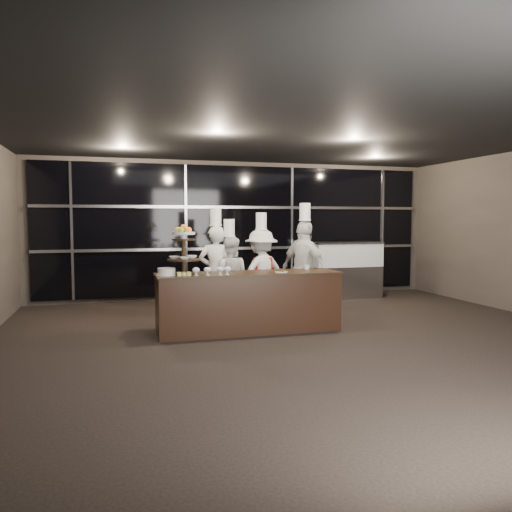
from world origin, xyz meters
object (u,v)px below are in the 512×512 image
object	(u,v)px
chef_b	(229,277)
chef_c	(261,273)
chef_d	(305,268)
buffet_counter	(249,302)
chef_a	(216,271)
display_stand	(184,246)
display_case	(345,267)
layer_cake	(166,272)

from	to	relation	value
chef_b	chef_c	size ratio (longest dim) A/B	0.94
chef_d	chef_b	bearing A→B (deg)	168.50
buffet_counter	chef_a	xyz separation A→B (m)	(-0.30, 1.09, 0.38)
display_stand	chef_b	world-z (taller)	chef_b
buffet_counter	display_case	xyz separation A→B (m)	(2.93, 2.68, 0.22)
display_case	chef_a	distance (m)	3.61
display_case	display_stand	bearing A→B (deg)	-145.69
display_stand	layer_cake	size ratio (longest dim) A/B	2.48
layer_cake	display_case	world-z (taller)	display_case
display_case	chef_d	distance (m)	2.55
chef_b	layer_cake	bearing A→B (deg)	-137.03
layer_cake	buffet_counter	bearing A→B (deg)	2.27
layer_cake	chef_c	world-z (taller)	chef_c
layer_cake	chef_d	distance (m)	2.64
buffet_counter	chef_c	distance (m)	1.25
chef_a	chef_b	bearing A→B (deg)	-5.38
buffet_counter	display_stand	bearing A→B (deg)	-179.99
layer_cake	display_stand	bearing A→B (deg)	10.81
display_case	chef_d	xyz separation A→B (m)	(-1.70, -1.88, 0.19)
chef_b	chef_a	bearing A→B (deg)	174.62
buffet_counter	chef_d	xyz separation A→B (m)	(1.23, 0.80, 0.41)
layer_cake	chef_c	bearing A→B (deg)	32.58
buffet_counter	chef_d	bearing A→B (deg)	32.99
display_stand	chef_c	distance (m)	1.95
buffet_counter	chef_b	xyz separation A→B (m)	(-0.07, 1.06, 0.27)
display_stand	chef_a	distance (m)	1.38
display_case	chef_b	world-z (taller)	chef_b
layer_cake	display_case	distance (m)	5.01
display_stand	chef_b	distance (m)	1.54
chef_a	chef_c	world-z (taller)	chef_a
display_stand	chef_c	xyz separation A→B (m)	(1.52, 1.09, -0.55)
layer_cake	chef_d	size ratio (longest dim) A/B	0.15
display_stand	chef_d	bearing A→B (deg)	19.71
buffet_counter	layer_cake	bearing A→B (deg)	-177.73
chef_d	layer_cake	bearing A→B (deg)	-161.18
display_stand	layer_cake	xyz separation A→B (m)	(-0.26, -0.05, -0.37)
buffet_counter	chef_a	bearing A→B (deg)	105.30
buffet_counter	chef_d	distance (m)	1.52
chef_a	chef_b	xyz separation A→B (m)	(0.23, -0.02, -0.11)
chef_b	buffet_counter	bearing A→B (deg)	-86.44
buffet_counter	layer_cake	distance (m)	1.36
display_case	chef_c	distance (m)	2.89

